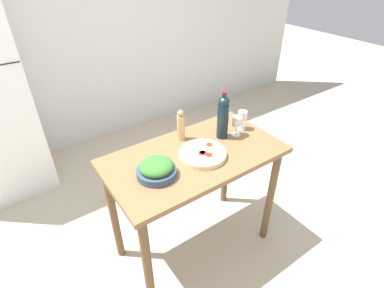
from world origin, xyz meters
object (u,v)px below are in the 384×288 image
object	(u,v)px
wine_bottle	(223,116)
wine_glass_far	(242,116)
wine_glass_near	(237,122)
salad_bowl	(156,169)
pepper_mill	(181,126)
homemade_pizza	(203,154)

from	to	relation	value
wine_bottle	wine_glass_far	xyz separation A→B (m)	(0.19, 0.00, -0.06)
wine_bottle	wine_glass_near	bearing A→B (deg)	-22.40
wine_glass_near	salad_bowl	xyz separation A→B (m)	(-0.68, -0.07, -0.05)
pepper_mill	homemade_pizza	bearing A→B (deg)	-89.48
wine_bottle	pepper_mill	size ratio (longest dim) A/B	1.52
wine_glass_far	homemade_pizza	size ratio (longest dim) A/B	0.47
homemade_pizza	wine_bottle	bearing A→B (deg)	23.77
salad_bowl	homemade_pizza	distance (m)	0.34
wine_glass_near	salad_bowl	bearing A→B (deg)	-174.20
wine_glass_far	salad_bowl	bearing A→B (deg)	-171.77
wine_bottle	homemade_pizza	distance (m)	0.31
wine_glass_near	wine_glass_far	world-z (taller)	same
wine_glass_near	homemade_pizza	bearing A→B (deg)	-168.56
wine_bottle	wine_glass_far	size ratio (longest dim) A/B	2.38
pepper_mill	homemade_pizza	world-z (taller)	pepper_mill
salad_bowl	homemade_pizza	world-z (taller)	salad_bowl
wine_glass_far	wine_bottle	bearing A→B (deg)	-179.27
wine_glass_far	wine_glass_near	bearing A→B (deg)	-154.68
salad_bowl	wine_glass_far	bearing A→B (deg)	8.23
salad_bowl	wine_glass_near	bearing A→B (deg)	5.80
wine_bottle	wine_glass_near	xyz separation A→B (m)	(0.10, -0.04, -0.06)
wine_glass_near	pepper_mill	world-z (taller)	pepper_mill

